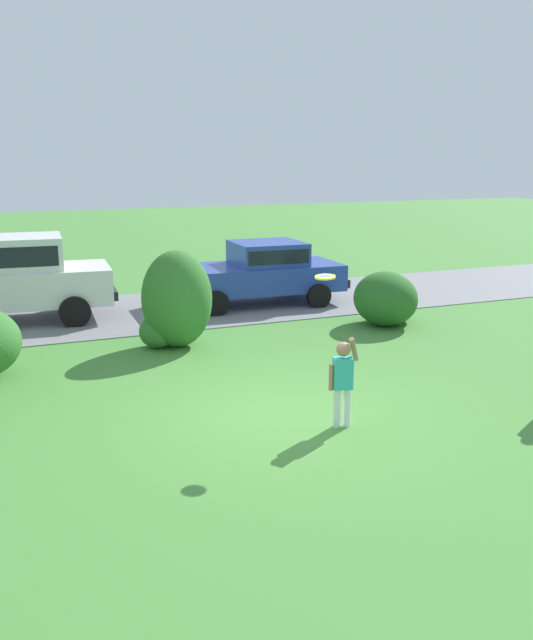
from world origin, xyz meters
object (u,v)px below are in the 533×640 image
Objects in this scene: frisbee at (325,277)px; parked_sedan at (259,271)px; parked_suv at (5,275)px; child_thrower at (343,377)px.

parked_sedan is at bearing 74.48° from frisbee.
parked_sedan is 5.95m from parked_suv.
frisbee reaches higher than parked_sedan.
parked_sedan is at bearing -3.34° from parked_suv.
frisbee is (-0.16, 0.28, 1.35)m from child_thrower.
parked_suv is at bearing 115.43° from frisbee.
child_thrower is 1.38m from frisbee.
frisbee is at bearing 119.49° from child_thrower.
parked_sedan is 15.87× the size of frisbee.
child_thrower is 4.56× the size of frisbee.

